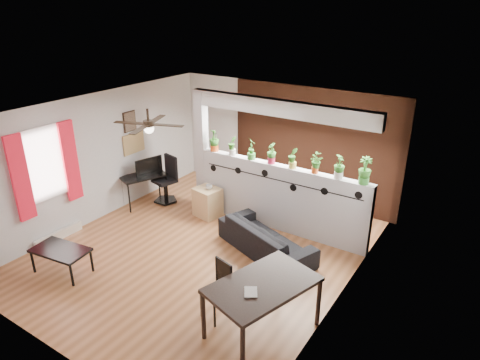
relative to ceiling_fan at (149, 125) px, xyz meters
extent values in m
cube|color=brown|center=(0.80, 0.30, -2.36)|extent=(6.30, 7.10, 0.10)
cube|color=#B7B7BA|center=(0.80, 3.32, -1.01)|extent=(6.30, 0.04, 2.90)
cube|color=#B7B7BA|center=(0.80, -2.72, -1.01)|extent=(6.30, 0.04, 2.90)
cube|color=#B7B7BA|center=(-1.82, 0.30, -1.01)|extent=(0.04, 7.10, 2.90)
cube|color=#B7B7BA|center=(3.42, 0.30, -1.01)|extent=(0.04, 7.10, 2.90)
cube|color=white|center=(0.80, 0.30, 0.34)|extent=(6.30, 7.10, 0.10)
cube|color=#BCBCC1|center=(1.60, 1.80, -1.64)|extent=(3.60, 0.18, 1.35)
cube|color=silver|center=(1.60, 1.80, 0.14)|extent=(3.60, 0.18, 0.30)
cube|color=#BCBCC1|center=(-0.31, 1.80, -1.01)|extent=(0.22, 0.20, 2.60)
cube|color=#A95131|center=(1.60, 3.27, -1.01)|extent=(3.90, 0.05, 2.60)
cube|color=black|center=(1.60, 1.70, -1.23)|extent=(3.31, 0.01, 0.02)
cylinder|color=black|center=(0.05, 1.70, -1.31)|extent=(0.14, 0.01, 0.14)
cylinder|color=black|center=(0.67, 1.70, -1.23)|extent=(0.14, 0.01, 0.14)
cylinder|color=black|center=(1.29, 1.70, -1.15)|extent=(0.14, 0.01, 0.14)
cylinder|color=black|center=(1.91, 1.70, -1.31)|extent=(0.14, 0.01, 0.14)
cylinder|color=black|center=(2.53, 1.70, -1.23)|extent=(0.14, 0.01, 0.14)
cylinder|color=black|center=(3.15, 1.70, -1.15)|extent=(0.14, 0.01, 0.14)
cube|color=white|center=(-1.78, -0.90, -0.76)|extent=(0.02, 0.95, 1.25)
cube|color=silver|center=(-1.77, -0.90, -0.76)|extent=(0.04, 1.05, 1.35)
cube|color=red|center=(-1.73, -1.40, -0.86)|extent=(0.06, 0.30, 1.55)
cube|color=red|center=(-1.73, -0.40, -0.86)|extent=(0.06, 0.30, 1.55)
cube|color=silver|center=(-1.74, -0.90, -2.22)|extent=(0.08, 1.00, 0.18)
cube|color=#9F7F4D|center=(-1.78, 1.25, -0.96)|extent=(0.03, 0.60, 0.45)
cube|color=#8C7259|center=(-1.78, 1.20, -0.46)|extent=(0.03, 0.30, 0.40)
cube|color=black|center=(-1.78, 1.20, -0.46)|extent=(0.02, 0.34, 0.44)
cylinder|color=black|center=(0.00, 0.00, 0.19)|extent=(0.04, 0.04, 0.20)
cylinder|color=black|center=(0.00, 0.00, 0.04)|extent=(0.18, 0.18, 0.10)
sphere|color=white|center=(0.00, 0.00, -0.05)|extent=(0.17, 0.17, 0.17)
cube|color=black|center=(0.32, 0.12, 0.03)|extent=(0.55, 0.29, 0.01)
cube|color=black|center=(-0.12, 0.32, 0.03)|extent=(0.29, 0.55, 0.01)
cube|color=black|center=(-0.32, -0.12, 0.03)|extent=(0.55, 0.29, 0.01)
cube|color=black|center=(0.12, -0.32, 0.03)|extent=(0.29, 0.55, 0.01)
cylinder|color=#E6571B|center=(0.02, 1.80, -0.90)|extent=(0.17, 0.17, 0.12)
imported|color=#1C4E16|center=(0.02, 1.80, -0.68)|extent=(0.29, 0.26, 0.36)
cylinder|color=white|center=(0.47, 1.80, -0.90)|extent=(0.14, 0.14, 0.12)
imported|color=#1C4E16|center=(0.47, 1.80, -0.71)|extent=(0.25, 0.26, 0.30)
cylinder|color=#3A8B32|center=(0.92, 1.80, -0.90)|extent=(0.16, 0.16, 0.12)
imported|color=#1C4E16|center=(0.92, 1.80, -0.69)|extent=(0.29, 0.29, 0.34)
cylinder|color=#B91D42|center=(1.37, 1.80, -0.90)|extent=(0.14, 0.14, 0.12)
imported|color=#1C4E16|center=(1.37, 1.80, -0.71)|extent=(0.26, 0.26, 0.31)
cylinder|color=gold|center=(1.83, 1.80, -0.90)|extent=(0.14, 0.14, 0.12)
imported|color=#1C4E16|center=(1.83, 1.80, -0.71)|extent=(0.26, 0.25, 0.31)
cylinder|color=#D74D19|center=(2.28, 1.80, -0.90)|extent=(0.13, 0.13, 0.12)
imported|color=#1C4E16|center=(2.28, 1.80, -0.73)|extent=(0.23, 0.21, 0.27)
cylinder|color=silver|center=(2.73, 1.80, -0.90)|extent=(0.16, 0.16, 0.12)
imported|color=#1C4E16|center=(2.73, 1.80, -0.70)|extent=(0.23, 0.26, 0.33)
cylinder|color=#378530|center=(3.18, 1.80, -0.90)|extent=(0.18, 0.18, 0.12)
imported|color=#1C4E16|center=(3.18, 1.80, -0.67)|extent=(0.30, 0.27, 0.38)
imported|color=black|center=(1.81, 0.88, -2.04)|extent=(2.00, 1.33, 0.55)
cube|color=tan|center=(0.06, 1.46, -2.00)|extent=(0.58, 0.54, 0.62)
imported|color=gray|center=(0.11, 1.46, -1.64)|extent=(0.15, 0.15, 0.11)
cube|color=black|center=(-1.45, 1.14, -1.63)|extent=(0.84, 1.09, 0.04)
cylinder|color=black|center=(-1.82, 0.81, -1.98)|extent=(0.03, 0.03, 0.66)
cylinder|color=black|center=(-1.42, 0.65, -1.98)|extent=(0.03, 0.03, 0.66)
cylinder|color=black|center=(-1.48, 1.63, -1.98)|extent=(0.03, 0.03, 0.66)
cylinder|color=black|center=(-1.08, 1.47, -1.98)|extent=(0.03, 0.03, 0.66)
imported|color=black|center=(-1.45, 1.29, -1.51)|extent=(0.37, 0.15, 0.21)
cylinder|color=black|center=(-1.14, 1.46, -2.27)|extent=(0.55, 0.55, 0.04)
cylinder|color=black|center=(-1.14, 1.46, -2.04)|extent=(0.06, 0.06, 0.46)
cube|color=black|center=(-1.14, 1.46, -1.79)|extent=(0.54, 0.54, 0.07)
cube|color=black|center=(-1.09, 1.65, -1.49)|extent=(0.42, 0.16, 0.51)
cube|color=black|center=(2.78, -0.91, -1.54)|extent=(1.28, 1.66, 0.05)
cylinder|color=black|center=(2.19, -1.45, -1.94)|extent=(0.06, 0.06, 0.75)
cylinder|color=black|center=(2.96, -1.69, -1.94)|extent=(0.06, 0.06, 0.75)
cylinder|color=black|center=(2.59, -0.13, -1.94)|extent=(0.06, 0.06, 0.75)
cylinder|color=black|center=(3.37, -0.37, -1.94)|extent=(0.06, 0.06, 0.75)
imported|color=gray|center=(2.68, -1.21, -1.50)|extent=(0.26, 0.28, 0.02)
cube|color=black|center=(2.08, -1.02, -1.89)|extent=(0.43, 0.43, 0.03)
cube|color=black|center=(2.11, -0.86, -1.66)|extent=(0.34, 0.11, 0.45)
cube|color=black|center=(1.89, -1.13, -2.10)|extent=(0.03, 0.03, 0.42)
cube|color=black|center=(2.19, -1.20, -2.10)|extent=(0.03, 0.03, 0.42)
cube|color=black|center=(1.97, -0.84, -1.88)|extent=(0.03, 0.03, 0.86)
cube|color=black|center=(2.26, -0.91, -1.88)|extent=(0.03, 0.03, 0.86)
cube|color=black|center=(-0.75, -1.52, -1.89)|extent=(1.01, 0.65, 0.04)
cylinder|color=black|center=(-1.15, -1.80, -2.11)|extent=(0.04, 0.04, 0.40)
cylinder|color=black|center=(-0.29, -1.68, -2.11)|extent=(0.04, 0.04, 0.40)
cylinder|color=black|center=(-1.21, -1.36, -2.11)|extent=(0.04, 0.04, 0.40)
cylinder|color=black|center=(-0.35, -1.24, -2.11)|extent=(0.04, 0.04, 0.40)
camera|label=1|loc=(5.07, -4.99, 1.95)|focal=32.00mm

